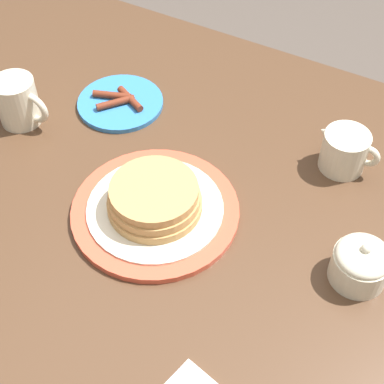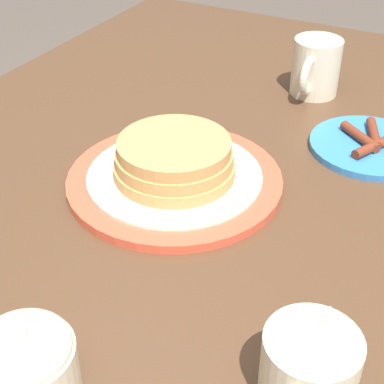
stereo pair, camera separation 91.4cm
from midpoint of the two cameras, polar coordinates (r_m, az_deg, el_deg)
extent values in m
cube|color=#4C3321|center=(0.75, 27.94, -25.95)|extent=(1.45, 0.97, 0.03)
cube|color=#4C3321|center=(1.49, 9.74, -7.11)|extent=(0.07, 0.07, 0.73)
cylinder|color=#DB5138|center=(0.75, 25.29, -21.73)|extent=(0.28, 0.28, 0.01)
cylinder|color=beige|center=(0.75, 25.45, -21.39)|extent=(0.23, 0.23, 0.00)
cylinder|color=tan|center=(0.74, 25.66, -20.94)|extent=(0.16, 0.16, 0.02)
cylinder|color=tan|center=(0.73, 26.00, -20.19)|extent=(0.15, 0.15, 0.02)
cylinder|color=tan|center=(0.72, 26.35, -19.42)|extent=(0.14, 0.14, 0.02)
cylinder|color=#337AC6|center=(0.94, 39.19, -14.14)|extent=(0.17, 0.17, 0.01)
cylinder|color=maroon|center=(0.95, 39.34, -12.85)|extent=(0.08, 0.04, 0.01)
cylinder|color=maroon|center=(0.92, 40.09, -14.55)|extent=(0.07, 0.05, 0.01)
cylinder|color=maroon|center=(0.93, 38.56, -13.45)|extent=(0.06, 0.07, 0.01)
cylinder|color=beige|center=(0.99, 32.26, -5.13)|extent=(0.08, 0.08, 0.09)
torus|color=beige|center=(0.96, 32.25, -6.51)|extent=(0.06, 0.01, 0.06)
cylinder|color=#472819|center=(0.97, 32.97, -3.35)|extent=(0.07, 0.07, 0.00)
cylinder|color=beige|center=(0.70, 50.09, -39.03)|extent=(0.08, 0.08, 0.07)
cone|color=beige|center=(0.69, 50.33, -35.38)|extent=(0.03, 0.04, 0.04)
cylinder|color=beige|center=(0.60, 26.88, -47.64)|extent=(0.09, 0.09, 0.05)
ellipsoid|color=beige|center=(0.58, 27.98, -47.14)|extent=(0.08, 0.08, 0.03)
sphere|color=beige|center=(0.56, 28.69, -46.81)|extent=(0.02, 0.02, 0.02)
camera|label=1|loc=(0.46, -67.47, 40.22)|focal=55.00mm
camera|label=2|loc=(0.46, 112.53, -40.22)|focal=55.00mm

